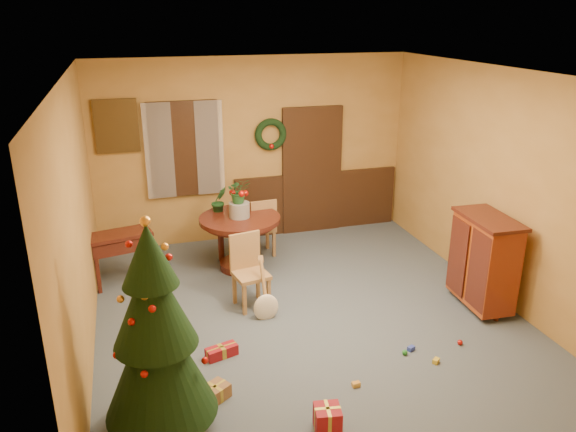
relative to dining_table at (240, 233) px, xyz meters
name	(u,v)px	position (x,y,z in m)	size (l,w,h in m)	color
room_envelope	(268,170)	(0.71, 1.14, 0.56)	(5.50, 5.50, 5.50)	#3D4758
dining_table	(240,233)	(0.00, 0.00, 0.00)	(1.15, 1.15, 0.79)	black
urn	(239,210)	(0.00, 0.00, 0.34)	(0.29, 0.29, 0.21)	slate
centerpiece_plant	(239,191)	(0.00, 0.00, 0.63)	(0.32, 0.28, 0.35)	#1E4C23
chair_near	(249,268)	(-0.12, -1.06, -0.05)	(0.47, 0.47, 0.93)	olive
chair_far	(262,226)	(0.40, 0.34, -0.06)	(0.42, 0.42, 0.92)	olive
guitar	(266,291)	(0.00, -1.49, -0.19)	(0.31, 0.15, 0.73)	#F0E6C8
plant_stand	(221,232)	(-0.23, 0.34, -0.10)	(0.28, 0.28, 0.73)	black
stand_plant	(219,201)	(-0.23, 0.34, 0.39)	(0.23, 0.19, 0.42)	#19471E
christmas_tree	(156,334)	(-1.35, -3.07, 0.41)	(0.98, 0.98, 2.02)	#382111
writing_desk	(120,246)	(-1.64, -0.01, 0.00)	(0.89, 0.57, 0.73)	black
sideboard	(484,260)	(2.66, -1.95, 0.09)	(0.54, 0.96, 1.20)	#501009
gift_a	(215,392)	(-0.85, -2.81, -0.48)	(0.33, 0.31, 0.14)	brown
gift_b	(327,419)	(0.04, -3.52, -0.44)	(0.26, 0.26, 0.23)	maroon
gift_c	(163,400)	(-1.34, -2.77, -0.49)	(0.28, 0.24, 0.13)	brown
gift_d	(222,352)	(-0.66, -2.13, -0.49)	(0.37, 0.23, 0.12)	maroon
toy_a	(411,348)	(1.36, -2.61, -0.53)	(0.08, 0.05, 0.05)	#293DB3
toy_b	(405,352)	(1.25, -2.67, -0.52)	(0.06, 0.06, 0.06)	#217B28
toy_c	(436,361)	(1.50, -2.90, -0.53)	(0.08, 0.05, 0.05)	gold
toy_d	(460,342)	(1.94, -2.66, -0.52)	(0.06, 0.06, 0.06)	#B7130C
toy_e	(356,384)	(0.53, -3.02, -0.53)	(0.08, 0.05, 0.05)	gold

